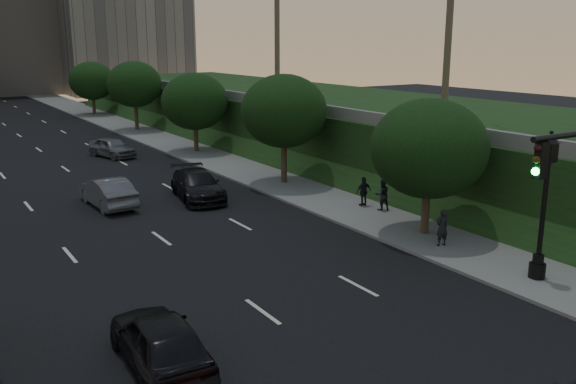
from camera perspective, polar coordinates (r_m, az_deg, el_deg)
ground at (r=16.75m, az=6.67°, el=-17.28°), size 160.00×160.00×0.00m
road_surface at (r=42.87m, az=-19.51°, el=1.58°), size 16.00×140.00×0.02m
sidewalk_right at (r=46.16m, az=-7.08°, el=3.21°), size 4.50×140.00×0.15m
embankment at (r=50.37m, az=6.08°, el=6.36°), size 18.00×90.00×4.00m
parapet_wall at (r=45.30m, az=-2.38°, el=8.57°), size 0.35×90.00×0.70m
tree_right_a at (r=27.60m, az=13.06°, el=3.98°), size 5.20×5.20×6.24m
tree_right_b at (r=36.83m, az=-0.39°, el=7.57°), size 5.20×5.20×6.74m
tree_right_c at (r=48.32m, az=-8.73°, el=8.37°), size 5.20×5.20×6.24m
tree_right_d at (r=61.30m, az=-14.18°, el=9.75°), size 5.20×5.20×6.74m
tree_right_e at (r=75.67m, az=-17.88°, el=9.87°), size 5.20×5.20×6.24m
street_lamp at (r=23.76m, az=22.76°, el=-1.81°), size 0.64×0.64×5.62m
sedan_near_left at (r=17.26m, az=-11.90°, el=-13.43°), size 2.19×4.83×1.61m
sedan_mid_left at (r=33.87m, az=-16.53°, el=-0.01°), size 1.94×4.88×1.58m
sedan_near_right at (r=34.37m, az=-8.47°, el=0.64°), size 3.18×5.79×1.59m
sedan_far_right at (r=48.17m, az=-16.15°, el=4.04°), size 2.91×4.74×1.51m
pedestrian_a at (r=26.66m, az=14.22°, el=-3.25°), size 0.63×0.46×1.60m
pedestrian_b at (r=31.62m, az=8.80°, el=-0.24°), size 0.92×0.79×1.62m
pedestrian_c at (r=32.28m, az=7.10°, el=0.07°), size 0.93×0.40×1.57m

